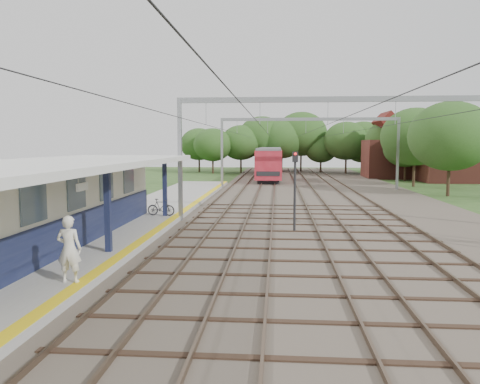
{
  "coord_description": "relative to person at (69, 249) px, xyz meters",
  "views": [
    {
      "loc": [
        0.49,
        -11.03,
        4.4
      ],
      "look_at": [
        -1.72,
        16.47,
        1.6
      ],
      "focal_mm": 35.0,
      "sensor_mm": 36.0,
      "label": 1
    }
  ],
  "objects": [
    {
      "name": "station_building",
      "position": [
        -3.28,
        5.0,
        0.69
      ],
      "size": [
        3.41,
        18.0,
        3.4
      ],
      "color": "beige",
      "rests_on": "platform"
    },
    {
      "name": "platform",
      "position": [
        -1.9,
        12.0,
        -1.18
      ],
      "size": [
        5.0,
        52.0,
        0.35
      ],
      "primitive_type": "cube",
      "color": "gray",
      "rests_on": "ground"
    },
    {
      "name": "house_near",
      "position": [
        26.6,
        44.0,
        1.64
      ],
      "size": [
        7.0,
        6.12,
        7.89
      ],
      "color": "brown",
      "rests_on": "ground"
    },
    {
      "name": "ground",
      "position": [
        5.6,
        -2.0,
        -1.35
      ],
      "size": [
        160.0,
        160.0,
        0.0
      ],
      "primitive_type": "plane",
      "color": "#2D4C1E",
      "rests_on": "ground"
    },
    {
      "name": "house_far",
      "position": [
        21.6,
        50.0,
        1.88
      ],
      "size": [
        8.0,
        6.12,
        8.66
      ],
      "color": "brown",
      "rests_on": "ground"
    },
    {
      "name": "canopy",
      "position": [
        -2.17,
        4.0,
        2.29
      ],
      "size": [
        6.4,
        20.0,
        3.44
      ],
      "color": "#111736",
      "rests_on": "platform"
    },
    {
      "name": "catenary_system",
      "position": [
        8.99,
        23.28,
        4.16
      ],
      "size": [
        17.22,
        88.0,
        7.0
      ],
      "color": "gray",
      "rests_on": "ground"
    },
    {
      "name": "signal_post",
      "position": [
        6.95,
        10.06,
        1.14
      ],
      "size": [
        0.29,
        0.26,
        4.06
      ],
      "rotation": [
        0.0,
        0.0,
        -0.1
      ],
      "color": "black",
      "rests_on": "ground"
    },
    {
      "name": "person",
      "position": [
        0.0,
        0.0,
        0.0
      ],
      "size": [
        0.74,
        0.5,
        2.0
      ],
      "primitive_type": "imported",
      "rotation": [
        0.0,
        0.0,
        3.16
      ],
      "color": "silver",
      "rests_on": "platform"
    },
    {
      "name": "yellow_stripe",
      "position": [
        0.35,
        12.0,
        -1.0
      ],
      "size": [
        0.45,
        52.0,
        0.01
      ],
      "primitive_type": "cube",
      "color": "yellow",
      "rests_on": "platform"
    },
    {
      "name": "rail_tracks",
      "position": [
        7.1,
        28.0,
        -1.18
      ],
      "size": [
        11.8,
        88.0,
        0.15
      ],
      "color": "brown",
      "rests_on": "ballast_bed"
    },
    {
      "name": "train",
      "position": [
        5.1,
        55.45,
        0.83
      ],
      "size": [
        2.98,
        37.08,
        3.91
      ],
      "color": "black",
      "rests_on": "ballast_bed"
    },
    {
      "name": "ballast_bed",
      "position": [
        9.6,
        28.0,
        -1.3
      ],
      "size": [
        18.0,
        90.0,
        0.1
      ],
      "primitive_type": "cube",
      "color": "#473D33",
      "rests_on": "ground"
    },
    {
      "name": "bicycle",
      "position": [
        -0.54,
        13.0,
        -0.52
      ],
      "size": [
        1.65,
        0.63,
        0.97
      ],
      "primitive_type": "imported",
      "rotation": [
        0.0,
        0.0,
        1.46
      ],
      "color": "black",
      "rests_on": "platform"
    },
    {
      "name": "tree_band",
      "position": [
        9.44,
        55.12,
        3.57
      ],
      "size": [
        31.72,
        30.88,
        8.82
      ],
      "color": "#382619",
      "rests_on": "ground"
    }
  ]
}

